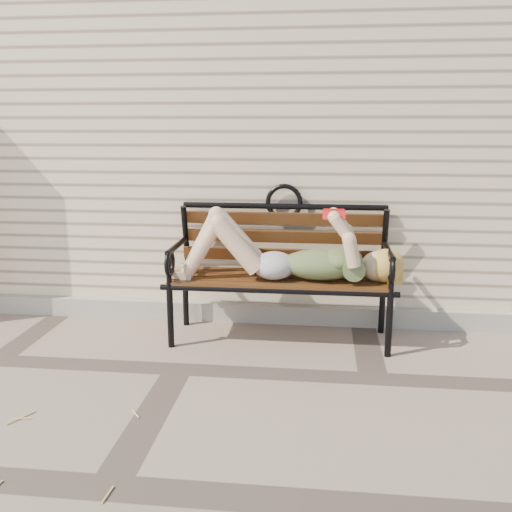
# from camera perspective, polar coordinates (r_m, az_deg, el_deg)

# --- Properties ---
(ground) EXTENTS (80.00, 80.00, 0.00)m
(ground) POSITION_cam_1_polar(r_m,az_deg,el_deg) (3.81, -7.76, -11.14)
(ground) COLOR gray
(ground) RESTS_ON ground
(house_wall) EXTENTS (8.00, 4.00, 3.00)m
(house_wall) POSITION_cam_1_polar(r_m,az_deg,el_deg) (6.43, -1.48, 12.54)
(house_wall) COLOR beige
(house_wall) RESTS_ON ground
(foundation_strip) EXTENTS (8.00, 0.10, 0.15)m
(foundation_strip) POSITION_cam_1_polar(r_m,az_deg,el_deg) (4.66, -4.87, -5.50)
(foundation_strip) COLOR #A39F94
(foundation_strip) RESTS_ON ground
(garden_bench) EXTENTS (1.72, 0.69, 1.12)m
(garden_bench) POSITION_cam_1_polar(r_m,az_deg,el_deg) (4.19, 2.56, 0.23)
(garden_bench) COLOR black
(garden_bench) RESTS_ON ground
(reading_woman) EXTENTS (1.63, 0.37, 0.51)m
(reading_woman) POSITION_cam_1_polar(r_m,az_deg,el_deg) (4.04, 2.62, 0.32)
(reading_woman) COLOR #0B384D
(reading_woman) RESTS_ON ground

